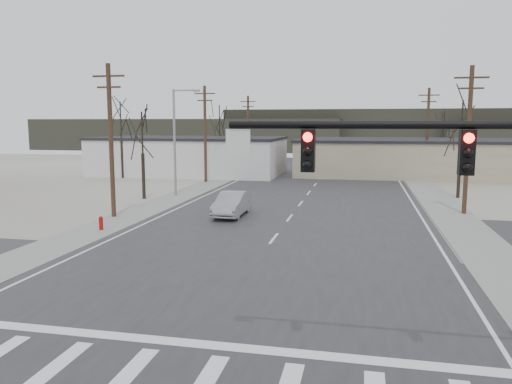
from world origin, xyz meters
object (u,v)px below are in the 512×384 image
at_px(fire_hydrant, 101,223).
at_px(car_far_a, 366,171).
at_px(car_far_b, 308,159).
at_px(sedan_crossing, 232,204).

relative_size(fire_hydrant, car_far_a, 0.19).
distance_m(fire_hydrant, car_far_a, 35.91).
bearing_deg(car_far_a, fire_hydrant, 57.66).
distance_m(fire_hydrant, car_far_b, 51.36).
bearing_deg(car_far_b, car_far_a, -85.61).
relative_size(sedan_crossing, car_far_a, 1.07).
relative_size(sedan_crossing, car_far_b, 1.21).
xyz_separation_m(sedan_crossing, car_far_a, (8.91, 26.53, -0.14)).
distance_m(car_far_a, car_far_b, 20.30).
bearing_deg(car_far_a, car_far_b, -72.31).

